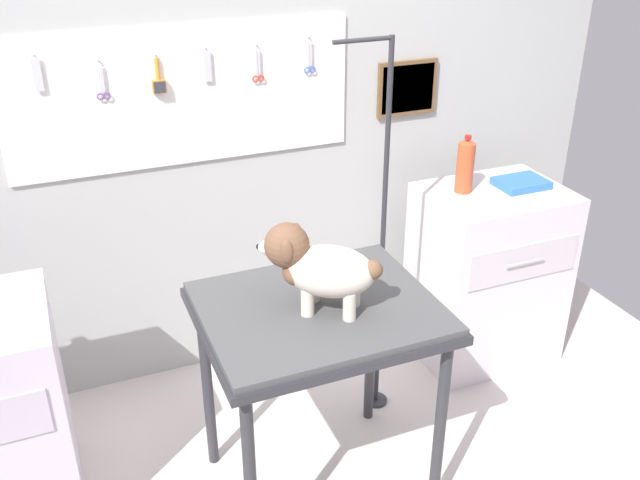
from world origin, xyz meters
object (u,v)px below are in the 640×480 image
at_px(cabinet_right, 487,274).
at_px(soda_bottle, 465,166).
at_px(dog, 317,266).
at_px(grooming_table, 319,327).
at_px(grooming_arm, 380,253).

distance_m(cabinet_right, soda_bottle, 0.61).
bearing_deg(dog, grooming_table, 57.17).
xyz_separation_m(grooming_arm, soda_bottle, (0.56, 0.24, 0.24)).
distance_m(grooming_table, dog, 0.27).
distance_m(grooming_arm, soda_bottle, 0.65).
bearing_deg(soda_bottle, dog, -147.97).
relative_size(grooming_table, cabinet_right, 0.96).
height_order(grooming_table, dog, dog).
bearing_deg(soda_bottle, cabinet_right, -21.24).
bearing_deg(grooming_table, dog, -122.83).
xyz_separation_m(grooming_table, dog, (-0.01, -0.02, 0.27)).
relative_size(dog, cabinet_right, 0.46).
relative_size(grooming_table, dog, 2.09).
bearing_deg(cabinet_right, soda_bottle, 158.76).
relative_size(grooming_arm, soda_bottle, 6.18).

